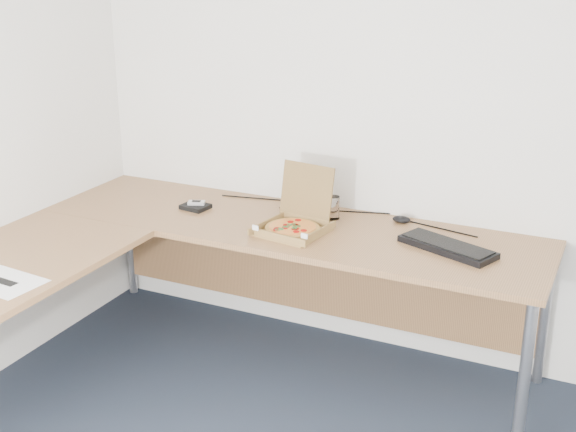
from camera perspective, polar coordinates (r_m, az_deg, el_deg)
The scene contains 10 objects.
room_shell at distance 2.13m, azimuth -3.71°, elevation -1.30°, with size 3.50×3.50×2.50m, color white, non-canonical shape.
desk at distance 3.51m, azimuth -7.69°, elevation -2.49°, with size 2.50×2.20×0.73m.
pizza_box at distance 3.59m, azimuth 0.45°, elevation -0.65°, with size 0.29×0.33×0.29m.
drinking_glass at distance 3.76m, azimuth 3.40°, elevation 0.63°, with size 0.07×0.07×0.12m, color white.
keyboard at distance 3.46m, azimuth 11.90°, elevation -2.30°, with size 0.44×0.16×0.03m, color black.
mouse at distance 3.76m, azimuth 8.53°, elevation -0.25°, with size 0.09×0.06×0.03m, color black.
wallet at distance 3.94m, azimuth -6.96°, elevation 0.71°, with size 0.13×0.11×0.02m, color black.
phone at distance 3.94m, azimuth -6.90°, elevation 1.00°, with size 0.09×0.05×0.02m, color #B2B5BA.
paper_sheet at distance 3.28m, azimuth -20.57°, elevation -4.66°, with size 0.31×0.22×0.00m, color white.
cable_bundle at distance 3.88m, azimuth 3.82°, elevation 0.38°, with size 0.67×0.04×0.01m, color black, non-canonical shape.
Camera 1 is at (0.97, -1.74, 2.01)m, focal length 47.28 mm.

